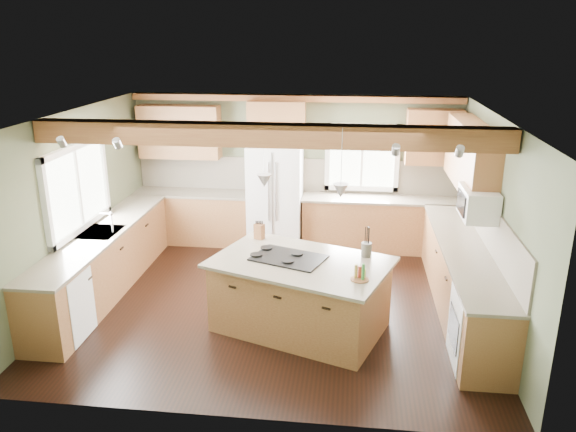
# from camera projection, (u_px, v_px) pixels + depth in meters

# --- Properties ---
(floor) EXTENTS (5.60, 5.60, 0.00)m
(floor) POSITION_uv_depth(u_px,v_px,m) (276.00, 302.00, 7.86)
(floor) COLOR black
(floor) RESTS_ON ground
(ceiling) EXTENTS (5.60, 5.60, 0.00)m
(ceiling) POSITION_uv_depth(u_px,v_px,m) (275.00, 115.00, 7.04)
(ceiling) COLOR silver
(ceiling) RESTS_ON wall_back
(wall_back) EXTENTS (5.60, 0.00, 5.60)m
(wall_back) POSITION_uv_depth(u_px,v_px,m) (295.00, 169.00, 9.81)
(wall_back) COLOR #4E573D
(wall_back) RESTS_ON ground
(wall_left) EXTENTS (0.00, 5.00, 5.00)m
(wall_left) POSITION_uv_depth(u_px,v_px,m) (76.00, 206.00, 7.76)
(wall_left) COLOR #4E573D
(wall_left) RESTS_ON ground
(wall_right) EXTENTS (0.00, 5.00, 5.00)m
(wall_right) POSITION_uv_depth(u_px,v_px,m) (493.00, 221.00, 7.14)
(wall_right) COLOR #4E573D
(wall_right) RESTS_ON ground
(ceiling_beam) EXTENTS (5.55, 0.26, 0.26)m
(ceiling_beam) POSITION_uv_depth(u_px,v_px,m) (267.00, 135.00, 6.45)
(ceiling_beam) COLOR brown
(ceiling_beam) RESTS_ON ceiling
(soffit_trim) EXTENTS (5.55, 0.20, 0.10)m
(soffit_trim) POSITION_uv_depth(u_px,v_px,m) (295.00, 98.00, 9.32)
(soffit_trim) COLOR brown
(soffit_trim) RESTS_ON ceiling
(backsplash_back) EXTENTS (5.58, 0.03, 0.58)m
(backsplash_back) POSITION_uv_depth(u_px,v_px,m) (295.00, 175.00, 9.82)
(backsplash_back) COLOR brown
(backsplash_back) RESTS_ON wall_back
(backsplash_right) EXTENTS (0.03, 3.70, 0.58)m
(backsplash_right) POSITION_uv_depth(u_px,v_px,m) (490.00, 227.00, 7.22)
(backsplash_right) COLOR brown
(backsplash_right) RESTS_ON wall_right
(base_cab_back_left) EXTENTS (2.02, 0.60, 0.88)m
(base_cab_back_left) POSITION_uv_depth(u_px,v_px,m) (194.00, 218.00, 9.99)
(base_cab_back_left) COLOR brown
(base_cab_back_left) RESTS_ON floor
(counter_back_left) EXTENTS (2.06, 0.64, 0.04)m
(counter_back_left) POSITION_uv_depth(u_px,v_px,m) (192.00, 193.00, 9.85)
(counter_back_left) COLOR #50483B
(counter_back_left) RESTS_ON base_cab_back_left
(base_cab_back_right) EXTENTS (2.62, 0.60, 0.88)m
(base_cab_back_right) POSITION_uv_depth(u_px,v_px,m) (379.00, 225.00, 9.63)
(base_cab_back_right) COLOR brown
(base_cab_back_right) RESTS_ON floor
(counter_back_right) EXTENTS (2.66, 0.64, 0.04)m
(counter_back_right) POSITION_uv_depth(u_px,v_px,m) (381.00, 199.00, 9.49)
(counter_back_right) COLOR #50483B
(counter_back_right) RESTS_ON base_cab_back_right
(base_cab_left) EXTENTS (0.60, 3.70, 0.88)m
(base_cab_left) POSITION_uv_depth(u_px,v_px,m) (104.00, 263.00, 8.05)
(base_cab_left) COLOR brown
(base_cab_left) RESTS_ON floor
(counter_left) EXTENTS (0.64, 3.74, 0.04)m
(counter_left) POSITION_uv_depth(u_px,v_px,m) (101.00, 233.00, 7.90)
(counter_left) COLOR #50483B
(counter_left) RESTS_ON base_cab_left
(base_cab_right) EXTENTS (0.60, 3.70, 0.88)m
(base_cab_right) POSITION_uv_depth(u_px,v_px,m) (462.00, 280.00, 7.49)
(base_cab_right) COLOR brown
(base_cab_right) RESTS_ON floor
(counter_right) EXTENTS (0.64, 3.74, 0.04)m
(counter_right) POSITION_uv_depth(u_px,v_px,m) (465.00, 248.00, 7.35)
(counter_right) COLOR #50483B
(counter_right) RESTS_ON base_cab_right
(upper_cab_back_left) EXTENTS (1.40, 0.35, 0.90)m
(upper_cab_back_left) POSITION_uv_depth(u_px,v_px,m) (180.00, 132.00, 9.66)
(upper_cab_back_left) COLOR brown
(upper_cab_back_left) RESTS_ON wall_back
(upper_cab_over_fridge) EXTENTS (0.96, 0.35, 0.70)m
(upper_cab_over_fridge) POSITION_uv_depth(u_px,v_px,m) (277.00, 122.00, 9.41)
(upper_cab_over_fridge) COLOR brown
(upper_cab_over_fridge) RESTS_ON wall_back
(upper_cab_right) EXTENTS (0.35, 2.20, 0.90)m
(upper_cab_right) POSITION_uv_depth(u_px,v_px,m) (471.00, 156.00, 7.81)
(upper_cab_right) COLOR brown
(upper_cab_right) RESTS_ON wall_right
(upper_cab_back_corner) EXTENTS (0.90, 0.35, 0.90)m
(upper_cab_back_corner) POSITION_uv_depth(u_px,v_px,m) (434.00, 137.00, 9.19)
(upper_cab_back_corner) COLOR brown
(upper_cab_back_corner) RESTS_ON wall_back
(window_left) EXTENTS (0.04, 1.60, 1.05)m
(window_left) POSITION_uv_depth(u_px,v_px,m) (76.00, 188.00, 7.73)
(window_left) COLOR white
(window_left) RESTS_ON wall_left
(window_back) EXTENTS (1.10, 0.04, 1.00)m
(window_back) POSITION_uv_depth(u_px,v_px,m) (362.00, 157.00, 9.58)
(window_back) COLOR white
(window_back) RESTS_ON wall_back
(sink) EXTENTS (0.50, 0.65, 0.03)m
(sink) POSITION_uv_depth(u_px,v_px,m) (101.00, 233.00, 7.90)
(sink) COLOR #262628
(sink) RESTS_ON counter_left
(faucet) EXTENTS (0.02, 0.02, 0.28)m
(faucet) POSITION_uv_depth(u_px,v_px,m) (112.00, 223.00, 7.83)
(faucet) COLOR #B2B2B7
(faucet) RESTS_ON sink
(dishwasher) EXTENTS (0.60, 0.60, 0.84)m
(dishwasher) POSITION_uv_depth(u_px,v_px,m) (60.00, 306.00, 6.82)
(dishwasher) COLOR white
(dishwasher) RESTS_ON floor
(oven) EXTENTS (0.60, 0.72, 0.84)m
(oven) POSITION_uv_depth(u_px,v_px,m) (481.00, 330.00, 6.27)
(oven) COLOR white
(oven) RESTS_ON floor
(microwave) EXTENTS (0.40, 0.70, 0.38)m
(microwave) POSITION_uv_depth(u_px,v_px,m) (478.00, 203.00, 7.04)
(microwave) COLOR white
(microwave) RESTS_ON wall_right
(pendant_left) EXTENTS (0.18, 0.18, 0.16)m
(pendant_left) POSITION_uv_depth(u_px,v_px,m) (264.00, 181.00, 6.80)
(pendant_left) COLOR #B2B2B7
(pendant_left) RESTS_ON ceiling
(pendant_right) EXTENTS (0.18, 0.18, 0.16)m
(pendant_right) POSITION_uv_depth(u_px,v_px,m) (341.00, 191.00, 6.38)
(pendant_right) COLOR #B2B2B7
(pendant_right) RESTS_ON ceiling
(refrigerator) EXTENTS (0.90, 0.74, 1.80)m
(refrigerator) POSITION_uv_depth(u_px,v_px,m) (275.00, 197.00, 9.61)
(refrigerator) COLOR white
(refrigerator) RESTS_ON floor
(island) EXTENTS (2.28, 1.82, 0.88)m
(island) POSITION_uv_depth(u_px,v_px,m) (300.00, 296.00, 7.04)
(island) COLOR brown
(island) RESTS_ON floor
(island_top) EXTENTS (2.45, 1.99, 0.04)m
(island_top) POSITION_uv_depth(u_px,v_px,m) (301.00, 262.00, 6.90)
(island_top) COLOR #50483B
(island_top) RESTS_ON island
(cooktop) EXTENTS (1.01, 0.83, 0.02)m
(cooktop) POSITION_uv_depth(u_px,v_px,m) (289.00, 258.00, 6.96)
(cooktop) COLOR black
(cooktop) RESTS_ON island_top
(knife_block) EXTENTS (0.15, 0.14, 0.21)m
(knife_block) POSITION_uv_depth(u_px,v_px,m) (259.00, 231.00, 7.59)
(knife_block) COLOR brown
(knife_block) RESTS_ON island_top
(utensil_crock) EXTENTS (0.16, 0.16, 0.18)m
(utensil_crock) POSITION_uv_depth(u_px,v_px,m) (366.00, 250.00, 7.01)
(utensil_crock) COLOR #3B322F
(utensil_crock) RESTS_ON island_top
(bottle_tray) EXTENTS (0.26, 0.26, 0.19)m
(bottle_tray) POSITION_uv_depth(u_px,v_px,m) (360.00, 272.00, 6.34)
(bottle_tray) COLOR brown
(bottle_tray) RESTS_ON island_top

